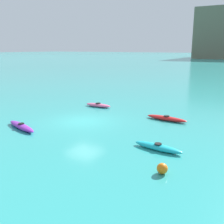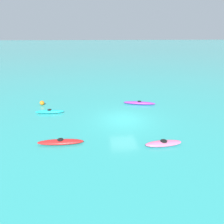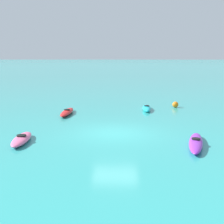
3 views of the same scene
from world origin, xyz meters
TOP-DOWN VIEW (x-y plane):
  - ground_plane at (0.00, 0.00)m, footprint 600.00×600.00m
  - kayak_purple at (-2.35, -3.78)m, footprint 3.51×1.50m
  - kayak_pink at (-1.94, 4.52)m, footprint 2.63×0.84m
  - kayak_cyan at (6.96, -2.34)m, footprint 2.79×0.78m
  - kayak_red at (5.13, 3.51)m, footprint 3.22×0.80m
  - buoy_orange at (8.20, -4.78)m, footprint 0.48×0.48m

SIDE VIEW (x-z plane):
  - ground_plane at x=0.00m, z-range 0.00..0.00m
  - kayak_purple at x=-2.35m, z-range -0.02..0.35m
  - kayak_red at x=5.13m, z-range -0.02..0.35m
  - kayak_cyan at x=6.96m, z-range -0.02..0.35m
  - kayak_pink at x=-1.94m, z-range -0.02..0.35m
  - buoy_orange at x=8.20m, z-range 0.00..0.48m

